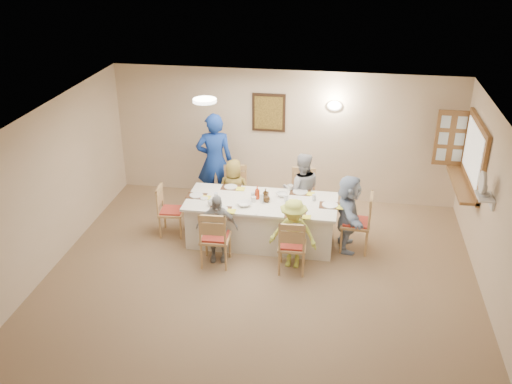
% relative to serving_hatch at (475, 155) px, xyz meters
% --- Properties ---
extents(ground, '(7.00, 7.00, 0.00)m').
position_rel_serving_hatch_xyz_m(ground, '(-3.21, -2.40, -1.50)').
color(ground, '#88714F').
extents(room_walls, '(7.00, 7.00, 7.00)m').
position_rel_serving_hatch_xyz_m(room_walls, '(-3.21, -2.40, 0.01)').
color(room_walls, beige).
rests_on(room_walls, ground).
extents(wall_picture, '(0.62, 0.05, 0.72)m').
position_rel_serving_hatch_xyz_m(wall_picture, '(-3.51, 1.06, 0.20)').
color(wall_picture, '#382213').
rests_on(wall_picture, room_walls).
extents(wall_sconce, '(0.26, 0.09, 0.18)m').
position_rel_serving_hatch_xyz_m(wall_sconce, '(-2.31, 1.04, 0.40)').
color(wall_sconce, white).
rests_on(wall_sconce, room_walls).
extents(ceiling_light, '(0.36, 0.36, 0.05)m').
position_rel_serving_hatch_xyz_m(ceiling_light, '(-4.21, -0.90, 0.97)').
color(ceiling_light, white).
rests_on(ceiling_light, room_walls).
extents(serving_hatch, '(0.06, 1.50, 1.15)m').
position_rel_serving_hatch_xyz_m(serving_hatch, '(0.00, 0.00, 0.00)').
color(serving_hatch, brown).
rests_on(serving_hatch, room_walls).
extents(hatch_sill, '(0.30, 1.50, 0.05)m').
position_rel_serving_hatch_xyz_m(hatch_sill, '(-0.12, 0.00, -0.53)').
color(hatch_sill, brown).
rests_on(hatch_sill, room_walls).
extents(shutter_door, '(0.55, 0.04, 1.00)m').
position_rel_serving_hatch_xyz_m(shutter_door, '(-0.26, 0.76, 0.00)').
color(shutter_door, brown).
rests_on(shutter_door, room_walls).
extents(fan_shelf, '(0.22, 0.36, 0.03)m').
position_rel_serving_hatch_xyz_m(fan_shelf, '(-0.08, -1.35, -0.10)').
color(fan_shelf, white).
rests_on(fan_shelf, room_walls).
extents(desk_fan, '(0.30, 0.30, 0.28)m').
position_rel_serving_hatch_xyz_m(desk_fan, '(-0.11, -1.35, 0.05)').
color(desk_fan, '#A5A5A8').
rests_on(desk_fan, fan_shelf).
extents(dining_table, '(2.48, 1.05, 0.76)m').
position_rel_serving_hatch_xyz_m(dining_table, '(-3.37, -0.71, -1.12)').
color(dining_table, silver).
rests_on(dining_table, ground).
extents(chair_back_left, '(0.52, 0.52, 0.95)m').
position_rel_serving_hatch_xyz_m(chair_back_left, '(-3.97, 0.09, -1.03)').
color(chair_back_left, tan).
rests_on(chair_back_left, ground).
extents(chair_back_right, '(0.48, 0.48, 0.97)m').
position_rel_serving_hatch_xyz_m(chair_back_right, '(-2.77, 0.09, -1.01)').
color(chair_back_right, tan).
rests_on(chair_back_right, ground).
extents(chair_front_left, '(0.48, 0.48, 0.97)m').
position_rel_serving_hatch_xyz_m(chair_front_left, '(-3.97, -1.51, -1.02)').
color(chair_front_left, tan).
rests_on(chair_front_left, ground).
extents(chair_front_right, '(0.46, 0.46, 0.92)m').
position_rel_serving_hatch_xyz_m(chair_front_right, '(-2.77, -1.51, -1.04)').
color(chair_front_right, tan).
rests_on(chair_front_right, ground).
extents(chair_left_end, '(0.46, 0.46, 0.90)m').
position_rel_serving_hatch_xyz_m(chair_left_end, '(-4.92, -0.71, -1.05)').
color(chair_left_end, tan).
rests_on(chair_left_end, ground).
extents(chair_right_end, '(0.52, 0.52, 1.00)m').
position_rel_serving_hatch_xyz_m(chair_right_end, '(-1.82, -0.71, -1.00)').
color(chair_right_end, tan).
rests_on(chair_right_end, ground).
extents(diner_back_left, '(0.60, 0.42, 1.16)m').
position_rel_serving_hatch_xyz_m(diner_back_left, '(-3.97, -0.03, -0.92)').
color(diner_back_left, olive).
rests_on(diner_back_left, ground).
extents(diner_back_right, '(0.83, 0.73, 1.36)m').
position_rel_serving_hatch_xyz_m(diner_back_right, '(-2.77, -0.03, -0.82)').
color(diner_back_right, '#A09FA7').
rests_on(diner_back_right, ground).
extents(diner_front_left, '(0.74, 0.45, 1.13)m').
position_rel_serving_hatch_xyz_m(diner_front_left, '(-3.97, -1.39, -0.93)').
color(diner_front_left, '#969696').
rests_on(diner_front_left, ground).
extents(diner_front_right, '(0.84, 0.60, 1.15)m').
position_rel_serving_hatch_xyz_m(diner_front_right, '(-2.77, -1.39, -0.93)').
color(diner_front_right, '#CAD850').
rests_on(diner_front_right, ground).
extents(diner_right_end, '(1.28, 0.60, 1.30)m').
position_rel_serving_hatch_xyz_m(diner_right_end, '(-1.95, -0.71, -0.85)').
color(diner_right_end, '#A6B8D5').
rests_on(diner_right_end, ground).
extents(caregiver, '(0.87, 0.74, 1.84)m').
position_rel_serving_hatch_xyz_m(caregiver, '(-4.42, 0.44, -0.58)').
color(caregiver, navy).
rests_on(caregiver, ground).
extents(placemat_fl, '(0.34, 0.26, 0.01)m').
position_rel_serving_hatch_xyz_m(placemat_fl, '(-3.97, -1.13, -0.74)').
color(placemat_fl, '#472B19').
rests_on(placemat_fl, dining_table).
extents(plate_fl, '(0.24, 0.24, 0.02)m').
position_rel_serving_hatch_xyz_m(plate_fl, '(-3.97, -1.13, -0.73)').
color(plate_fl, white).
rests_on(plate_fl, dining_table).
extents(napkin_fl, '(0.15, 0.15, 0.01)m').
position_rel_serving_hatch_xyz_m(napkin_fl, '(-3.79, -1.18, -0.73)').
color(napkin_fl, '#FDF635').
rests_on(napkin_fl, dining_table).
extents(placemat_fr, '(0.33, 0.24, 0.01)m').
position_rel_serving_hatch_xyz_m(placemat_fr, '(-2.77, -1.13, -0.74)').
color(placemat_fr, '#472B19').
rests_on(placemat_fr, dining_table).
extents(plate_fr, '(0.25, 0.25, 0.02)m').
position_rel_serving_hatch_xyz_m(plate_fr, '(-2.77, -1.13, -0.73)').
color(plate_fr, white).
rests_on(plate_fr, dining_table).
extents(napkin_fr, '(0.13, 0.13, 0.01)m').
position_rel_serving_hatch_xyz_m(napkin_fr, '(-2.59, -1.18, -0.73)').
color(napkin_fr, '#FDF635').
rests_on(napkin_fr, dining_table).
extents(placemat_bl, '(0.33, 0.24, 0.01)m').
position_rel_serving_hatch_xyz_m(placemat_bl, '(-3.97, -0.29, -0.74)').
color(placemat_bl, '#472B19').
rests_on(placemat_bl, dining_table).
extents(plate_bl, '(0.22, 0.22, 0.01)m').
position_rel_serving_hatch_xyz_m(plate_bl, '(-3.97, -0.29, -0.73)').
color(plate_bl, white).
rests_on(plate_bl, dining_table).
extents(napkin_bl, '(0.14, 0.14, 0.01)m').
position_rel_serving_hatch_xyz_m(napkin_bl, '(-3.79, -0.34, -0.73)').
color(napkin_bl, '#FDF635').
rests_on(napkin_bl, dining_table).
extents(placemat_br, '(0.35, 0.26, 0.01)m').
position_rel_serving_hatch_xyz_m(placemat_br, '(-2.77, -0.29, -0.74)').
color(placemat_br, '#472B19').
rests_on(placemat_br, dining_table).
extents(plate_br, '(0.25, 0.25, 0.02)m').
position_rel_serving_hatch_xyz_m(plate_br, '(-2.77, -0.29, -0.73)').
color(plate_br, white).
rests_on(plate_br, dining_table).
extents(napkin_br, '(0.13, 0.13, 0.01)m').
position_rel_serving_hatch_xyz_m(napkin_br, '(-2.59, -0.34, -0.73)').
color(napkin_br, '#FDF635').
rests_on(napkin_br, dining_table).
extents(placemat_le, '(0.33, 0.24, 0.01)m').
position_rel_serving_hatch_xyz_m(placemat_le, '(-4.47, -0.71, -0.74)').
color(placemat_le, '#472B19').
rests_on(placemat_le, dining_table).
extents(plate_le, '(0.23, 0.23, 0.01)m').
position_rel_serving_hatch_xyz_m(plate_le, '(-4.47, -0.71, -0.73)').
color(plate_le, white).
rests_on(plate_le, dining_table).
extents(napkin_le, '(0.14, 0.14, 0.01)m').
position_rel_serving_hatch_xyz_m(napkin_le, '(-4.29, -0.76, -0.73)').
color(napkin_le, '#FDF635').
rests_on(napkin_le, dining_table).
extents(placemat_re, '(0.35, 0.26, 0.01)m').
position_rel_serving_hatch_xyz_m(placemat_re, '(-2.25, -0.71, -0.74)').
color(placemat_re, '#472B19').
rests_on(placemat_re, dining_table).
extents(plate_re, '(0.26, 0.26, 0.02)m').
position_rel_serving_hatch_xyz_m(plate_re, '(-2.25, -0.71, -0.73)').
color(plate_re, white).
rests_on(plate_re, dining_table).
extents(napkin_re, '(0.15, 0.15, 0.01)m').
position_rel_serving_hatch_xyz_m(napkin_re, '(-2.07, -0.76, -0.73)').
color(napkin_re, '#FDF635').
rests_on(napkin_re, dining_table).
extents(teacup_a, '(0.17, 0.17, 0.10)m').
position_rel_serving_hatch_xyz_m(teacup_a, '(-4.13, -1.03, -0.69)').
color(teacup_a, white).
rests_on(teacup_a, dining_table).
extents(teacup_b, '(0.15, 0.15, 0.09)m').
position_rel_serving_hatch_xyz_m(teacup_b, '(-2.95, -0.23, -0.69)').
color(teacup_b, white).
rests_on(teacup_b, dining_table).
extents(bowl_a, '(0.39, 0.39, 0.06)m').
position_rel_serving_hatch_xyz_m(bowl_a, '(-3.61, -0.93, -0.71)').
color(bowl_a, white).
rests_on(bowl_a, dining_table).
extents(bowl_b, '(0.27, 0.27, 0.06)m').
position_rel_serving_hatch_xyz_m(bowl_b, '(-3.05, -0.49, -0.71)').
color(bowl_b, white).
rests_on(bowl_b, dining_table).
extents(condiment_ketchup, '(0.09, 0.09, 0.23)m').
position_rel_serving_hatch_xyz_m(condiment_ketchup, '(-3.45, -0.65, -0.63)').
color(condiment_ketchup, '#B7300F').
rests_on(condiment_ketchup, dining_table).
extents(condiment_brown, '(0.10, 0.11, 0.19)m').
position_rel_serving_hatch_xyz_m(condiment_brown, '(-3.31, -0.65, -0.65)').
color(condiment_brown, '#3D2610').
rests_on(condiment_brown, dining_table).
extents(condiment_malt, '(0.22, 0.22, 0.16)m').
position_rel_serving_hatch_xyz_m(condiment_malt, '(-3.28, -0.74, -0.66)').
color(condiment_malt, '#3D2610').
rests_on(condiment_malt, dining_table).
extents(drinking_glass, '(0.07, 0.07, 0.11)m').
position_rel_serving_hatch_xyz_m(drinking_glass, '(-3.52, -0.66, -0.68)').
color(drinking_glass, silver).
rests_on(drinking_glass, dining_table).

